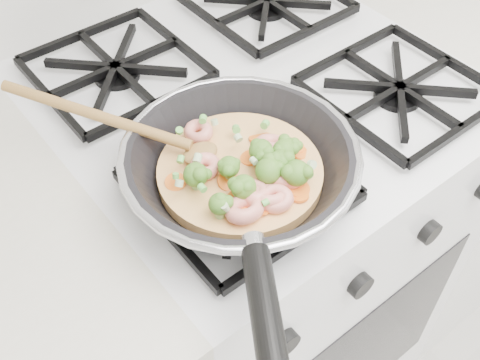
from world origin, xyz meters
TOP-DOWN VIEW (x-y plane):
  - stove at (0.00, 1.70)m, footprint 0.60×0.60m
  - skillet at (-0.15, 1.54)m, footprint 0.33×0.55m

SIDE VIEW (x-z plane):
  - stove at x=0.00m, z-range 0.00..0.92m
  - skillet at x=-0.15m, z-range 0.91..1.00m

